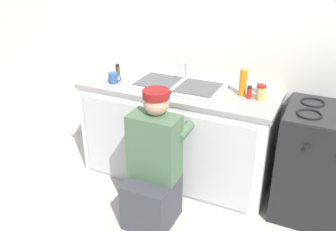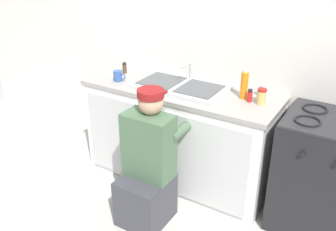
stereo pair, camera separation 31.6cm
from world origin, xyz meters
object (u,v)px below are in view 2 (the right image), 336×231
at_px(sink_double_basin, 180,86).
at_px(spice_bottle_red, 250,96).
at_px(plumber_person, 148,169).
at_px(spice_bottle_pepper, 125,68).
at_px(stove_range, 321,174).
at_px(soap_bottle_orange, 244,85).
at_px(water_glass, 263,91).
at_px(coffee_mug, 118,76).
at_px(condiment_jar, 262,96).

height_order(sink_double_basin, spice_bottle_red, sink_double_basin).
distance_m(plumber_person, spice_bottle_pepper, 1.13).
distance_m(stove_range, soap_bottle_orange, 0.90).
xyz_separation_m(water_glass, spice_bottle_red, (-0.05, -0.16, 0.00)).
xyz_separation_m(sink_double_basin, water_glass, (0.67, 0.18, 0.03)).
bearing_deg(spice_bottle_red, plumber_person, -128.96).
distance_m(plumber_person, spice_bottle_red, 0.99).
distance_m(soap_bottle_orange, spice_bottle_pepper, 1.20).
xyz_separation_m(coffee_mug, water_glass, (1.24, 0.32, 0.00)).
bearing_deg(spice_bottle_pepper, water_glass, 4.95).
height_order(stove_range, plumber_person, plumber_person).
height_order(sink_double_basin, stove_range, sink_double_basin).
xyz_separation_m(sink_double_basin, spice_bottle_pepper, (-0.65, 0.07, 0.03)).
bearing_deg(plumber_person, condiment_jar, 46.48).
relative_size(sink_double_basin, soap_bottle_orange, 3.20).
bearing_deg(water_glass, soap_bottle_orange, -136.90).
distance_m(stove_range, plumber_person, 1.33).
height_order(spice_bottle_red, spice_bottle_pepper, same).
height_order(sink_double_basin, coffee_mug, sink_double_basin).
xyz_separation_m(condiment_jar, spice_bottle_pepper, (-1.37, 0.04, -0.01)).
bearing_deg(condiment_jar, sink_double_basin, -177.64).
distance_m(sink_double_basin, spice_bottle_red, 0.62).
distance_m(soap_bottle_orange, spice_bottle_red, 0.10).
relative_size(spice_bottle_red, spice_bottle_pepper, 1.00).
distance_m(water_glass, spice_bottle_red, 0.16).
bearing_deg(soap_bottle_orange, sink_double_basin, -172.75).
bearing_deg(plumber_person, coffee_mug, 142.47).
xyz_separation_m(condiment_jar, water_glass, (-0.04, 0.15, -0.01)).
bearing_deg(spice_bottle_red, soap_bottle_orange, 148.59).
bearing_deg(soap_bottle_orange, plumber_person, -123.63).
height_order(stove_range, condiment_jar, condiment_jar).
relative_size(coffee_mug, spice_bottle_red, 1.20).
distance_m(coffee_mug, water_glass, 1.28).
relative_size(coffee_mug, water_glass, 1.26).
bearing_deg(spice_bottle_pepper, plumber_person, -43.84).
bearing_deg(spice_bottle_red, spice_bottle_pepper, 178.18).
bearing_deg(soap_bottle_orange, condiment_jar, -14.08).
relative_size(stove_range, spice_bottle_red, 8.91).
relative_size(sink_double_basin, coffee_mug, 6.35).
relative_size(sink_double_basin, stove_range, 0.86).
xyz_separation_m(stove_range, water_glass, (-0.57, 0.19, 0.50)).
height_order(stove_range, spice_bottle_red, spice_bottle_red).
distance_m(spice_bottle_red, spice_bottle_pepper, 1.27).
relative_size(soap_bottle_orange, water_glass, 2.50).
bearing_deg(spice_bottle_red, stove_range, -2.81).
bearing_deg(condiment_jar, spice_bottle_red, -179.57).
distance_m(coffee_mug, condiment_jar, 1.29).
xyz_separation_m(plumber_person, spice_bottle_red, (0.54, 0.66, 0.50)).
xyz_separation_m(stove_range, spice_bottle_red, (-0.63, 0.03, 0.50)).
bearing_deg(plumber_person, water_glass, 54.20).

